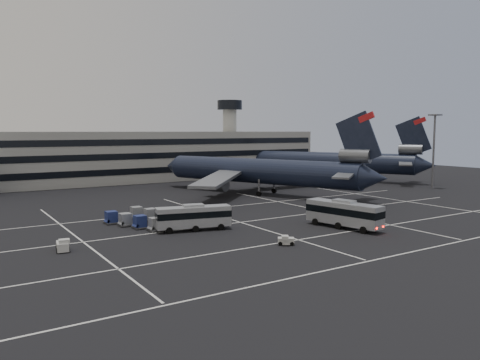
% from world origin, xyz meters
% --- Properties ---
extents(ground, '(260.00, 260.00, 0.00)m').
position_xyz_m(ground, '(0.00, 0.00, 0.00)').
color(ground, black).
rests_on(ground, ground).
extents(lane_markings, '(90.00, 55.62, 0.01)m').
position_xyz_m(lane_markings, '(0.95, 0.72, 0.01)').
color(lane_markings, silver).
rests_on(lane_markings, ground).
extents(terminal, '(125.00, 26.00, 24.00)m').
position_xyz_m(terminal, '(-2.95, 71.14, 6.93)').
color(terminal, gray).
rests_on(terminal, ground).
extents(hills, '(352.00, 180.00, 44.00)m').
position_xyz_m(hills, '(17.99, 170.00, -12.07)').
color(hills, '#38332B').
rests_on(hills, ground).
extents(lightpole_right, '(2.40, 2.40, 18.28)m').
position_xyz_m(lightpole_right, '(58.00, 15.00, 11.82)').
color(lightpole_right, slate).
rests_on(lightpole_right, ground).
extents(trijet_main, '(44.00, 55.26, 18.08)m').
position_xyz_m(trijet_main, '(15.64, 28.98, 5.25)').
color(trijet_main, black).
rests_on(trijet_main, ground).
extents(trijet_far, '(33.38, 53.50, 18.08)m').
position_xyz_m(trijet_far, '(51.11, 43.11, 5.43)').
color(trijet_far, black).
rests_on(trijet_far, ground).
extents(bus_near, '(4.95, 12.11, 4.17)m').
position_xyz_m(bus_near, '(4.45, -7.77, 2.28)').
color(bus_near, '#979B9F').
rests_on(bus_near, ground).
extents(bus_far, '(10.99, 4.95, 3.78)m').
position_xyz_m(bus_far, '(-14.82, 2.67, 2.07)').
color(bus_far, '#979B9F').
rests_on(bus_far, ground).
extents(tug_a, '(1.80, 2.59, 1.54)m').
position_xyz_m(tug_a, '(-33.23, 0.58, 0.68)').
color(tug_a, beige).
rests_on(tug_a, ground).
extents(tug_b, '(2.28, 2.11, 1.27)m').
position_xyz_m(tug_b, '(-8.95, -11.27, 0.56)').
color(tug_b, beige).
rests_on(tug_b, ground).
extents(uld_cluster, '(11.17, 13.53, 1.92)m').
position_xyz_m(uld_cluster, '(-19.00, 10.60, 0.94)').
color(uld_cluster, '#2D2D30').
rests_on(uld_cluster, ground).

